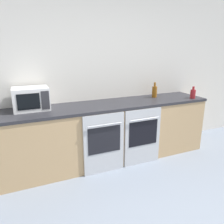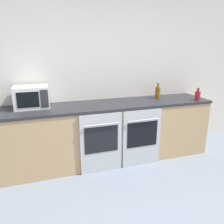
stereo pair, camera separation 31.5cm
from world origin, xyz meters
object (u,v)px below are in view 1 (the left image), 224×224
oven_right (143,137)px  bottle_amber (154,91)px  bottle_red (193,94)px  oven_left (104,144)px  microwave (31,99)px

oven_right → bottle_amber: (0.49, 0.46, 0.58)m
bottle_red → bottle_amber: bearing=149.3°
bottle_red → oven_left: bearing=-175.5°
microwave → bottle_amber: microwave is taller
oven_right → microwave: (-1.50, 0.46, 0.63)m
microwave → bottle_amber: size_ratio=1.81×
oven_left → bottle_red: 1.75m
bottle_amber → oven_left: bearing=-157.7°
oven_right → bottle_red: bearing=7.2°
microwave → bottle_red: (2.53, -0.33, -0.07)m
microwave → bottle_amber: (1.99, -0.01, -0.05)m
bottle_red → oven_right: bearing=-172.8°
oven_right → bottle_amber: 0.88m
bottle_red → bottle_amber: size_ratio=0.78×
oven_right → bottle_amber: bearing=43.2°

